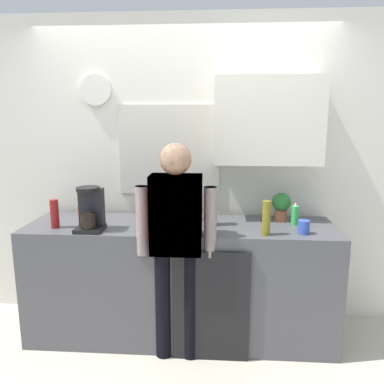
{
  "coord_description": "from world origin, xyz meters",
  "views": [
    {
      "loc": [
        0.29,
        -2.57,
        1.79
      ],
      "look_at": [
        0.1,
        0.25,
        1.21
      ],
      "focal_mm": 35.77,
      "sensor_mm": 36.0,
      "label": 1
    }
  ],
  "objects_px": {
    "bottle_amber_beer": "(192,206)",
    "potted_plant": "(281,205)",
    "cup_terracotta_mug": "(82,210)",
    "dish_soap": "(295,215)",
    "coffee_maker": "(90,211)",
    "bottle_clear_soda": "(211,207)",
    "bottle_red_vinegar": "(55,214)",
    "bottle_dark_sauce": "(160,209)",
    "bottle_green_wine": "(156,212)",
    "cup_blue_mug": "(304,227)",
    "bottle_olive_oil": "(266,218)",
    "cup_yellow_cup": "(142,217)",
    "person_guest": "(176,235)",
    "person_at_sink": "(176,235)"
  },
  "relations": [
    {
      "from": "person_at_sink",
      "to": "bottle_amber_beer",
      "type": "bearing_deg",
      "value": 69.53
    },
    {
      "from": "bottle_dark_sauce",
      "to": "person_guest",
      "type": "height_order",
      "value": "person_guest"
    },
    {
      "from": "cup_blue_mug",
      "to": "person_guest",
      "type": "relative_size",
      "value": 0.06
    },
    {
      "from": "cup_blue_mug",
      "to": "cup_terracotta_mug",
      "type": "relative_size",
      "value": 1.09
    },
    {
      "from": "coffee_maker",
      "to": "bottle_clear_soda",
      "type": "height_order",
      "value": "coffee_maker"
    },
    {
      "from": "bottle_dark_sauce",
      "to": "bottle_amber_beer",
      "type": "relative_size",
      "value": 0.78
    },
    {
      "from": "bottle_clear_soda",
      "to": "person_at_sink",
      "type": "distance_m",
      "value": 0.41
    },
    {
      "from": "cup_yellow_cup",
      "to": "bottle_dark_sauce",
      "type": "bearing_deg",
      "value": 35.88
    },
    {
      "from": "bottle_amber_beer",
      "to": "cup_yellow_cup",
      "type": "relative_size",
      "value": 2.71
    },
    {
      "from": "coffee_maker",
      "to": "cup_yellow_cup",
      "type": "xyz_separation_m",
      "value": [
        0.34,
        0.23,
        -0.1
      ]
    },
    {
      "from": "bottle_olive_oil",
      "to": "person_guest",
      "type": "relative_size",
      "value": 0.16
    },
    {
      "from": "bottle_dark_sauce",
      "to": "cup_blue_mug",
      "type": "relative_size",
      "value": 1.8
    },
    {
      "from": "bottle_amber_beer",
      "to": "cup_yellow_cup",
      "type": "xyz_separation_m",
      "value": [
        -0.39,
        -0.1,
        -0.07
      ]
    },
    {
      "from": "cup_blue_mug",
      "to": "potted_plant",
      "type": "relative_size",
      "value": 0.43
    },
    {
      "from": "cup_yellow_cup",
      "to": "bottle_red_vinegar",
      "type": "bearing_deg",
      "value": -162.63
    },
    {
      "from": "potted_plant",
      "to": "cup_blue_mug",
      "type": "bearing_deg",
      "value": -71.83
    },
    {
      "from": "bottle_dark_sauce",
      "to": "cup_blue_mug",
      "type": "xyz_separation_m",
      "value": [
        1.1,
        -0.31,
        -0.04
      ]
    },
    {
      "from": "bottle_red_vinegar",
      "to": "bottle_amber_beer",
      "type": "bearing_deg",
      "value": 16.52
    },
    {
      "from": "dish_soap",
      "to": "bottle_clear_soda",
      "type": "bearing_deg",
      "value": -175.38
    },
    {
      "from": "potted_plant",
      "to": "person_guest",
      "type": "height_order",
      "value": "person_guest"
    },
    {
      "from": "bottle_dark_sauce",
      "to": "bottle_green_wine",
      "type": "bearing_deg",
      "value": -86.27
    },
    {
      "from": "coffee_maker",
      "to": "bottle_red_vinegar",
      "type": "xyz_separation_m",
      "value": [
        -0.29,
        0.03,
        -0.04
      ]
    },
    {
      "from": "bottle_olive_oil",
      "to": "cup_terracotta_mug",
      "type": "bearing_deg",
      "value": 163.96
    },
    {
      "from": "bottle_amber_beer",
      "to": "dish_soap",
      "type": "height_order",
      "value": "bottle_amber_beer"
    },
    {
      "from": "person_guest",
      "to": "cup_blue_mug",
      "type": "bearing_deg",
      "value": -169.91
    },
    {
      "from": "bottle_amber_beer",
      "to": "potted_plant",
      "type": "relative_size",
      "value": 1.0
    },
    {
      "from": "coffee_maker",
      "to": "dish_soap",
      "type": "xyz_separation_m",
      "value": [
        1.55,
        0.24,
        -0.07
      ]
    },
    {
      "from": "cup_blue_mug",
      "to": "cup_terracotta_mug",
      "type": "distance_m",
      "value": 1.82
    },
    {
      "from": "bottle_green_wine",
      "to": "cup_blue_mug",
      "type": "xyz_separation_m",
      "value": [
        1.07,
        0.01,
        -0.1
      ]
    },
    {
      "from": "bottle_amber_beer",
      "to": "cup_blue_mug",
      "type": "distance_m",
      "value": 0.9
    },
    {
      "from": "cup_yellow_cup",
      "to": "person_guest",
      "type": "height_order",
      "value": "person_guest"
    },
    {
      "from": "bottle_green_wine",
      "to": "cup_yellow_cup",
      "type": "relative_size",
      "value": 3.53
    },
    {
      "from": "cup_blue_mug",
      "to": "bottle_olive_oil",
      "type": "bearing_deg",
      "value": -170.48
    },
    {
      "from": "bottle_amber_beer",
      "to": "bottle_olive_oil",
      "type": "xyz_separation_m",
      "value": [
        0.56,
        -0.37,
        0.01
      ]
    },
    {
      "from": "cup_terracotta_mug",
      "to": "dish_soap",
      "type": "bearing_deg",
      "value": -5.01
    },
    {
      "from": "person_at_sink",
      "to": "coffee_maker",
      "type": "bearing_deg",
      "value": 158.54
    },
    {
      "from": "bottle_dark_sauce",
      "to": "person_at_sink",
      "type": "xyz_separation_m",
      "value": [
        0.18,
        -0.44,
        -0.08
      ]
    },
    {
      "from": "bottle_amber_beer",
      "to": "bottle_green_wine",
      "type": "distance_m",
      "value": 0.42
    },
    {
      "from": "bottle_amber_beer",
      "to": "bottle_red_vinegar",
      "type": "distance_m",
      "value": 1.06
    },
    {
      "from": "dish_soap",
      "to": "person_at_sink",
      "type": "bearing_deg",
      "value": -157.99
    },
    {
      "from": "cup_terracotta_mug",
      "to": "cup_blue_mug",
      "type": "bearing_deg",
      "value": -12.24
    },
    {
      "from": "coffee_maker",
      "to": "bottle_clear_soda",
      "type": "distance_m",
      "value": 0.91
    },
    {
      "from": "bottle_red_vinegar",
      "to": "cup_yellow_cup",
      "type": "bearing_deg",
      "value": 17.37
    },
    {
      "from": "coffee_maker",
      "to": "bottle_amber_beer",
      "type": "relative_size",
      "value": 1.43
    },
    {
      "from": "bottle_dark_sauce",
      "to": "cup_terracotta_mug",
      "type": "distance_m",
      "value": 0.69
    },
    {
      "from": "bottle_amber_beer",
      "to": "person_guest",
      "type": "relative_size",
      "value": 0.14
    },
    {
      "from": "bottle_amber_beer",
      "to": "cup_terracotta_mug",
      "type": "relative_size",
      "value": 2.5
    },
    {
      "from": "cup_blue_mug",
      "to": "cup_yellow_cup",
      "type": "bearing_deg",
      "value": 169.75
    },
    {
      "from": "bottle_amber_beer",
      "to": "bottle_clear_soda",
      "type": "distance_m",
      "value": 0.22
    },
    {
      "from": "bottle_red_vinegar",
      "to": "cup_yellow_cup",
      "type": "xyz_separation_m",
      "value": [
        0.63,
        0.2,
        -0.07
      ]
    }
  ]
}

